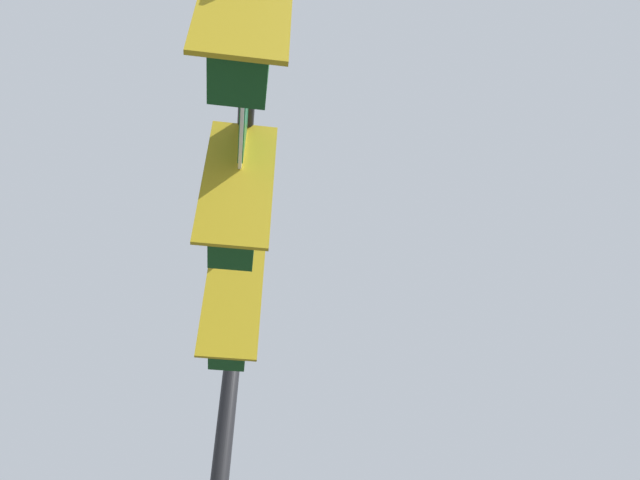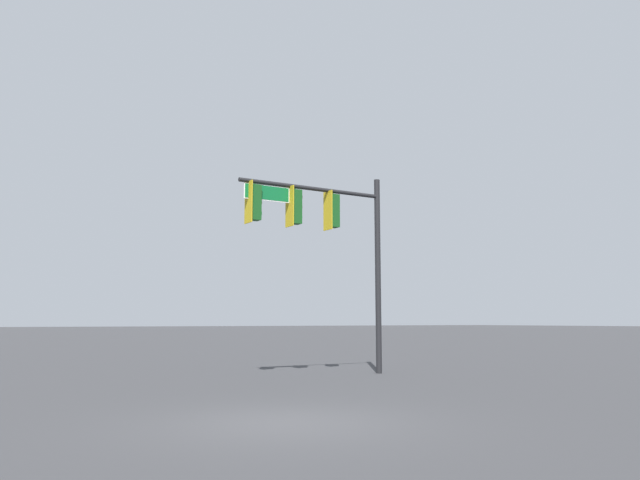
% 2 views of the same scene
% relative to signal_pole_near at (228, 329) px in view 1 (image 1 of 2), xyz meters
% --- Properties ---
extents(signal_pole_near, '(5.30, 0.55, 6.63)m').
position_rel_signal_pole_near_xyz_m(signal_pole_near, '(0.00, 0.00, 0.00)').
color(signal_pole_near, black).
rests_on(signal_pole_near, ground_plane).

